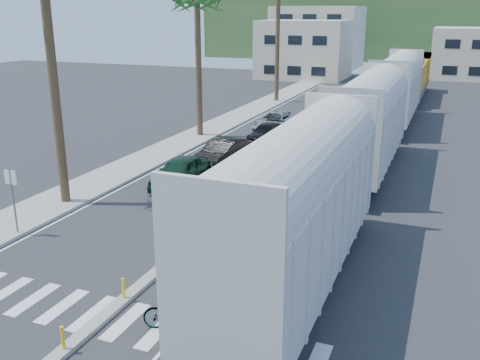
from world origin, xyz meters
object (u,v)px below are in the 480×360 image
street_sign (12,192)px  cyclist (178,305)px  car_second (223,153)px  car_lead (180,172)px

street_sign → cyclist: 10.46m
street_sign → car_second: bearing=73.8°
street_sign → cyclist: size_ratio=1.15×
cyclist → car_lead: bearing=6.8°
car_second → cyclist: (5.87, -16.92, -0.04)m
car_second → cyclist: bearing=-65.7°
street_sign → car_lead: street_sign is taller
street_sign → car_second: (3.83, 13.21, -1.15)m
street_sign → car_lead: 9.26m
street_sign → car_second: size_ratio=0.59×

